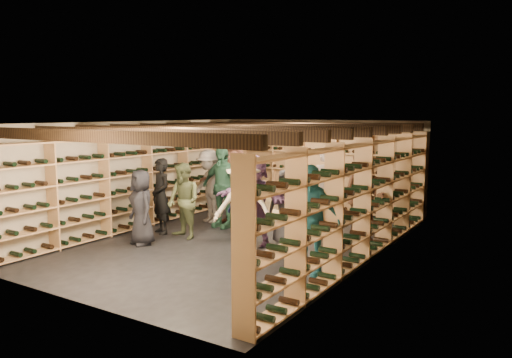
{
  "coord_description": "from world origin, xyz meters",
  "views": [
    {
      "loc": [
        5.58,
        -8.26,
        2.59
      ],
      "look_at": [
        0.25,
        0.2,
        1.26
      ],
      "focal_mm": 35.0,
      "sensor_mm": 36.0,
      "label": 1
    }
  ],
  "objects_px": {
    "crate_loose": "(329,214)",
    "person_8": "(363,198)",
    "person_6": "(243,201)",
    "person_11": "(255,200)",
    "person_7": "(327,193)",
    "person_9": "(209,186)",
    "person_1": "(161,196)",
    "crate_stack_right": "(277,219)",
    "crate_stack_left": "(269,201)",
    "person_3": "(243,206)",
    "person_0": "(142,207)",
    "person_2": "(183,201)",
    "person_4": "(310,221)",
    "person_12": "(287,207)",
    "person_5": "(234,184)",
    "person_10": "(222,187)"
  },
  "relations": [
    {
      "from": "person_6",
      "to": "person_8",
      "type": "bearing_deg",
      "value": 32.77
    },
    {
      "from": "crate_stack_left",
      "to": "person_9",
      "type": "bearing_deg",
      "value": -115.64
    },
    {
      "from": "crate_stack_right",
      "to": "crate_stack_left",
      "type": "bearing_deg",
      "value": 128.14
    },
    {
      "from": "person_10",
      "to": "person_0",
      "type": "bearing_deg",
      "value": -99.3
    },
    {
      "from": "crate_stack_right",
      "to": "person_1",
      "type": "height_order",
      "value": "person_1"
    },
    {
      "from": "crate_stack_left",
      "to": "person_7",
      "type": "xyz_separation_m",
      "value": [
        2.26,
        -1.46,
        0.61
      ]
    },
    {
      "from": "person_1",
      "to": "person_8",
      "type": "xyz_separation_m",
      "value": [
        3.95,
        1.57,
        0.09
      ]
    },
    {
      "from": "crate_stack_left",
      "to": "crate_loose",
      "type": "xyz_separation_m",
      "value": [
        1.48,
        0.4,
        -0.25
      ]
    },
    {
      "from": "crate_loose",
      "to": "person_7",
      "type": "xyz_separation_m",
      "value": [
        0.78,
        -1.86,
        0.87
      ]
    },
    {
      "from": "person_7",
      "to": "person_8",
      "type": "distance_m",
      "value": 0.77
    },
    {
      "from": "crate_loose",
      "to": "person_1",
      "type": "xyz_separation_m",
      "value": [
        -2.41,
        -3.39,
        0.73
      ]
    },
    {
      "from": "person_3",
      "to": "person_1",
      "type": "bearing_deg",
      "value": 152.27
    },
    {
      "from": "crate_loose",
      "to": "person_11",
      "type": "height_order",
      "value": "person_11"
    },
    {
      "from": "crate_loose",
      "to": "person_2",
      "type": "distance_m",
      "value": 3.94
    },
    {
      "from": "person_5",
      "to": "person_8",
      "type": "relative_size",
      "value": 1.02
    },
    {
      "from": "crate_stack_right",
      "to": "person_5",
      "type": "bearing_deg",
      "value": -169.53
    },
    {
      "from": "person_6",
      "to": "crate_stack_left",
      "type": "bearing_deg",
      "value": 120.62
    },
    {
      "from": "crate_loose",
      "to": "person_11",
      "type": "distance_m",
      "value": 3.16
    },
    {
      "from": "crate_stack_left",
      "to": "person_0",
      "type": "distance_m",
      "value": 3.95
    },
    {
      "from": "crate_stack_right",
      "to": "person_5",
      "type": "relative_size",
      "value": 0.3
    },
    {
      "from": "crate_stack_left",
      "to": "person_9",
      "type": "height_order",
      "value": "person_9"
    },
    {
      "from": "person_4",
      "to": "person_12",
      "type": "height_order",
      "value": "person_4"
    },
    {
      "from": "crate_loose",
      "to": "person_6",
      "type": "xyz_separation_m",
      "value": [
        -0.81,
        -2.63,
        0.66
      ]
    },
    {
      "from": "person_0",
      "to": "person_3",
      "type": "bearing_deg",
      "value": 38.88
    },
    {
      "from": "crate_stack_right",
      "to": "person_2",
      "type": "bearing_deg",
      "value": -118.07
    },
    {
      "from": "person_6",
      "to": "person_9",
      "type": "height_order",
      "value": "person_9"
    },
    {
      "from": "person_9",
      "to": "person_11",
      "type": "height_order",
      "value": "person_11"
    },
    {
      "from": "person_1",
      "to": "person_7",
      "type": "relative_size",
      "value": 0.85
    },
    {
      "from": "person_8",
      "to": "person_7",
      "type": "bearing_deg",
      "value": -175.04
    },
    {
      "from": "crate_stack_right",
      "to": "person_3",
      "type": "bearing_deg",
      "value": -76.22
    },
    {
      "from": "person_1",
      "to": "crate_stack_right",
      "type": "bearing_deg",
      "value": 70.62
    },
    {
      "from": "person_6",
      "to": "person_9",
      "type": "relative_size",
      "value": 0.86
    },
    {
      "from": "person_4",
      "to": "person_11",
      "type": "distance_m",
      "value": 2.15
    },
    {
      "from": "person_11",
      "to": "person_3",
      "type": "bearing_deg",
      "value": -76.38
    },
    {
      "from": "person_12",
      "to": "person_1",
      "type": "bearing_deg",
      "value": 169.27
    },
    {
      "from": "crate_stack_left",
      "to": "person_6",
      "type": "xyz_separation_m",
      "value": [
        0.67,
        -2.24,
        0.4
      ]
    },
    {
      "from": "crate_stack_left",
      "to": "person_9",
      "type": "xyz_separation_m",
      "value": [
        -0.74,
        -1.54,
        0.53
      ]
    },
    {
      "from": "person_9",
      "to": "person_10",
      "type": "bearing_deg",
      "value": -10.06
    },
    {
      "from": "person_7",
      "to": "person_9",
      "type": "distance_m",
      "value": 3.0
    },
    {
      "from": "person_2",
      "to": "person_4",
      "type": "distance_m",
      "value": 3.34
    },
    {
      "from": "crate_stack_right",
      "to": "crate_loose",
      "type": "height_order",
      "value": "crate_stack_right"
    },
    {
      "from": "crate_loose",
      "to": "person_8",
      "type": "distance_m",
      "value": 2.53
    },
    {
      "from": "person_0",
      "to": "person_9",
      "type": "distance_m",
      "value": 2.35
    },
    {
      "from": "crate_stack_left",
      "to": "person_12",
      "type": "height_order",
      "value": "person_12"
    },
    {
      "from": "person_5",
      "to": "person_12",
      "type": "xyz_separation_m",
      "value": [
        2.04,
        -1.14,
        -0.17
      ]
    },
    {
      "from": "crate_stack_left",
      "to": "person_9",
      "type": "distance_m",
      "value": 1.78
    },
    {
      "from": "crate_stack_right",
      "to": "person_12",
      "type": "relative_size",
      "value": 0.37
    },
    {
      "from": "person_5",
      "to": "person_10",
      "type": "relative_size",
      "value": 1.0
    },
    {
      "from": "person_12",
      "to": "person_3",
      "type": "bearing_deg",
      "value": -140.2
    },
    {
      "from": "person_9",
      "to": "person_8",
      "type": "bearing_deg",
      "value": 18.05
    }
  ]
}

